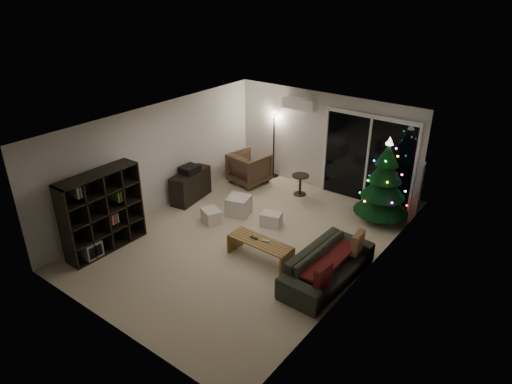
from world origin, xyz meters
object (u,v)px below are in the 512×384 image
armchair (249,168)px  sofa (328,265)px  media_cabinet (191,186)px  christmas_tree (384,180)px  coffee_table (260,250)px  bookshelf (96,209)px

armchair → sofa: 4.52m
media_cabinet → christmas_tree: size_ratio=0.59×
christmas_tree → coffee_table: bearing=-112.7°
armchair → sofa: bearing=154.1°
bookshelf → armchair: bookshelf is taller
armchair → christmas_tree: christmas_tree is taller
sofa → christmas_tree: 2.79m
coffee_table → christmas_tree: bearing=68.4°
bookshelf → christmas_tree: 6.09m
coffee_table → armchair: bearing=132.3°
christmas_tree → sofa: bearing=-86.9°
bookshelf → media_cabinet: bearing=73.4°
media_cabinet → armchair: size_ratio=1.26×
bookshelf → armchair: bearing=66.1°
bookshelf → coffee_table: bearing=11.1°
bookshelf → media_cabinet: size_ratio=1.43×
christmas_tree → bookshelf: bearing=-133.0°
media_cabinet → armchair: armchair is taller
sofa → christmas_tree: bearing=5.1°
coffee_table → sofa: bearing=9.9°
bookshelf → sofa: (4.30, 1.75, -0.52)m
bookshelf → coffee_table: bookshelf is taller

